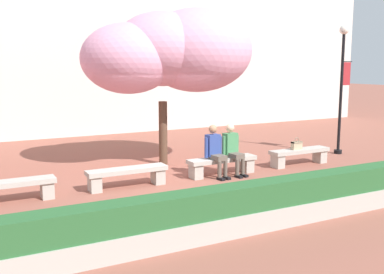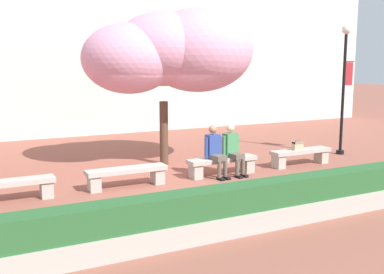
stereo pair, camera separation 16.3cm
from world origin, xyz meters
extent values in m
plane|color=#8E5142|center=(0.00, 0.00, 0.00)|extent=(100.00, 100.00, 0.00)
cube|color=beige|center=(0.00, 9.92, 3.99)|extent=(28.00, 4.00, 7.99)
cube|color=#ADA89E|center=(-3.76, 0.00, 0.40)|extent=(1.84, 0.42, 0.10)
cube|color=#ADA89E|center=(-3.01, 0.00, 0.17)|extent=(0.24, 0.34, 0.35)
cube|color=#ADA89E|center=(-1.25, 0.00, 0.40)|extent=(1.84, 0.42, 0.10)
cube|color=#ADA89E|center=(-2.01, 0.00, 0.17)|extent=(0.24, 0.34, 0.35)
cube|color=#ADA89E|center=(-0.50, 0.00, 0.17)|extent=(0.24, 0.34, 0.35)
cube|color=#ADA89E|center=(1.25, 0.00, 0.40)|extent=(1.84, 0.42, 0.10)
cube|color=#ADA89E|center=(0.50, 0.00, 0.17)|extent=(0.24, 0.34, 0.35)
cube|color=#ADA89E|center=(2.01, 0.00, 0.17)|extent=(0.24, 0.34, 0.35)
cube|color=#ADA89E|center=(3.76, 0.00, 0.40)|extent=(1.84, 0.42, 0.10)
cube|color=#ADA89E|center=(3.01, 0.00, 0.17)|extent=(0.24, 0.34, 0.35)
cube|color=#ADA89E|center=(4.51, 0.00, 0.17)|extent=(0.24, 0.34, 0.35)
cube|color=black|center=(0.96, -0.43, 0.03)|extent=(0.12, 0.23, 0.06)
cylinder|color=brown|center=(0.95, -0.37, 0.24)|extent=(0.10, 0.10, 0.42)
cube|color=black|center=(1.14, -0.41, 0.03)|extent=(0.12, 0.23, 0.06)
cylinder|color=brown|center=(1.13, -0.35, 0.24)|extent=(0.10, 0.10, 0.42)
cube|color=brown|center=(1.02, -0.18, 0.51)|extent=(0.32, 0.43, 0.12)
cube|color=#2D4289|center=(1.00, 0.04, 0.78)|extent=(0.36, 0.26, 0.54)
sphere|color=#A37556|center=(1.00, 0.04, 1.19)|extent=(0.21, 0.21, 0.21)
cylinder|color=#2D4289|center=(0.79, 0.00, 0.74)|extent=(0.09, 0.09, 0.50)
cylinder|color=#2D4289|center=(1.21, 0.04, 0.74)|extent=(0.09, 0.09, 0.50)
cube|color=black|center=(1.47, -0.43, 0.03)|extent=(0.13, 0.23, 0.06)
cylinder|color=brown|center=(1.46, -0.37, 0.24)|extent=(0.10, 0.10, 0.42)
cube|color=black|center=(1.65, -0.41, 0.03)|extent=(0.13, 0.23, 0.06)
cylinder|color=brown|center=(1.64, -0.35, 0.24)|extent=(0.10, 0.10, 0.42)
cube|color=brown|center=(1.53, -0.18, 0.51)|extent=(0.33, 0.43, 0.12)
cube|color=#428451|center=(1.50, 0.04, 0.78)|extent=(0.36, 0.26, 0.54)
sphere|color=beige|center=(1.50, 0.04, 1.19)|extent=(0.21, 0.21, 0.21)
cylinder|color=#428451|center=(1.30, 0.00, 0.74)|extent=(0.09, 0.09, 0.50)
cylinder|color=#428451|center=(1.72, 0.04, 0.74)|extent=(0.09, 0.09, 0.50)
cube|color=tan|center=(3.64, -0.01, 0.56)|extent=(0.30, 0.14, 0.22)
cube|color=gray|center=(3.64, -0.01, 0.65)|extent=(0.30, 0.15, 0.04)
torus|color=#807259|center=(3.64, -0.01, 0.72)|extent=(0.14, 0.02, 0.14)
cylinder|color=#513828|center=(0.47, 1.86, 0.88)|extent=(0.24, 0.24, 1.76)
ellipsoid|color=pink|center=(0.47, 1.86, 3.17)|extent=(2.65, 2.79, 1.99)
ellipsoid|color=pink|center=(-0.47, 1.97, 2.92)|extent=(2.48, 2.71, 1.86)
ellipsoid|color=pink|center=(1.40, 1.65, 3.14)|extent=(3.04, 3.07, 2.28)
cylinder|color=black|center=(5.95, 0.71, 0.06)|extent=(0.24, 0.24, 0.12)
cylinder|color=black|center=(5.95, 0.71, 1.83)|extent=(0.09, 0.09, 3.66)
sphere|color=white|center=(5.95, 0.71, 3.80)|extent=(0.28, 0.28, 0.28)
cylinder|color=black|center=(6.15, 0.71, 2.85)|extent=(0.40, 0.02, 0.02)
cube|color=maroon|center=(6.15, 0.71, 2.48)|extent=(0.30, 0.02, 0.70)
cube|color=#ADA89E|center=(0.00, -3.48, 0.18)|extent=(12.51, 0.50, 0.36)
cube|color=#285B2D|center=(0.00, -3.48, 0.58)|extent=(12.41, 0.44, 0.44)
camera|label=1|loc=(-4.54, -9.41, 2.73)|focal=42.00mm
camera|label=2|loc=(-4.40, -9.49, 2.73)|focal=42.00mm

